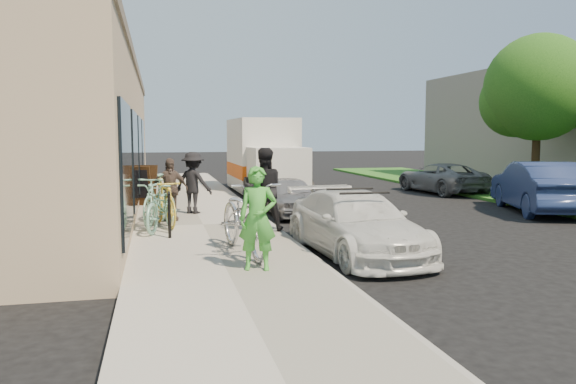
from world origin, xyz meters
TOP-DOWN VIEW (x-y plane):
  - ground at (0.00, 0.00)m, footprint 120.00×120.00m
  - sidewalk at (-2.00, 3.00)m, footprint 3.00×34.00m
  - curb at (-0.45, 3.00)m, footprint 0.12×34.00m
  - storefront at (-5.24, 7.99)m, footprint 3.60×20.00m
  - bike_rack at (-2.76, 1.76)m, footprint 0.07×0.62m
  - sandwich_board at (-3.41, 6.90)m, footprint 0.89×0.89m
  - sedan_white at (0.48, -0.19)m, footprint 1.90×4.05m
  - sedan_silver at (0.47, 4.95)m, footprint 1.29×3.10m
  - moving_truck at (0.92, 10.85)m, footprint 2.19×5.64m
  - far_car_blue at (7.36, 3.91)m, footprint 2.82×4.60m
  - far_car_gray at (7.34, 9.37)m, footprint 2.21×4.15m
  - median_tree at (9.31, 6.75)m, footprint 3.50×3.50m
  - tandem_bike at (-1.55, -0.28)m, footprint 1.17×2.47m
  - woman_rider at (-1.54, -1.47)m, footprint 0.64×0.50m
  - man_standing at (-0.81, 1.89)m, footprint 0.87×0.68m
  - cruiser_bike_a at (-3.01, 3.12)m, footprint 1.06×1.97m
  - cruiser_bike_b at (-2.90, 2.48)m, footprint 1.22×2.05m
  - cruiser_bike_c at (-2.83, 2.96)m, footprint 0.89×1.82m
  - bystander_a at (-2.08, 4.86)m, footprint 1.17×1.06m
  - bystander_b at (-2.70, 3.77)m, footprint 0.90×0.45m

SIDE VIEW (x-z plane):
  - ground at x=0.00m, z-range 0.00..0.00m
  - curb at x=-0.45m, z-range 0.00..0.13m
  - sidewalk at x=-2.00m, z-range 0.00..0.15m
  - sedan_silver at x=0.47m, z-range 0.00..1.05m
  - far_car_gray at x=7.34m, z-range 0.00..1.11m
  - sedan_white at x=0.48m, z-range -0.02..1.16m
  - cruiser_bike_b at x=-2.90m, z-range 0.15..1.17m
  - cruiser_bike_c at x=-2.83m, z-range 0.15..1.20m
  - bike_rack at x=-2.76m, z-range 0.24..1.11m
  - far_car_blue at x=7.36m, z-range 0.00..1.43m
  - cruiser_bike_a at x=-3.01m, z-range 0.15..1.29m
  - sandwich_board at x=-3.41m, z-range 0.16..1.29m
  - tandem_bike at x=-1.55m, z-range 0.15..1.40m
  - bystander_b at x=-2.70m, z-range 0.15..1.63m
  - woman_rider at x=-1.54m, z-range 0.15..1.71m
  - bystander_a at x=-2.08m, z-range 0.15..1.73m
  - man_standing at x=-0.81m, z-range 0.15..1.90m
  - moving_truck at x=0.92m, z-range -0.15..2.60m
  - storefront at x=-5.24m, z-range 0.01..4.24m
  - median_tree at x=9.31m, z-range 0.88..6.24m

